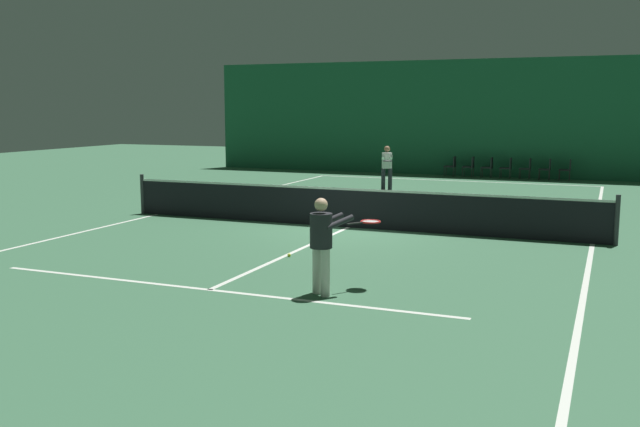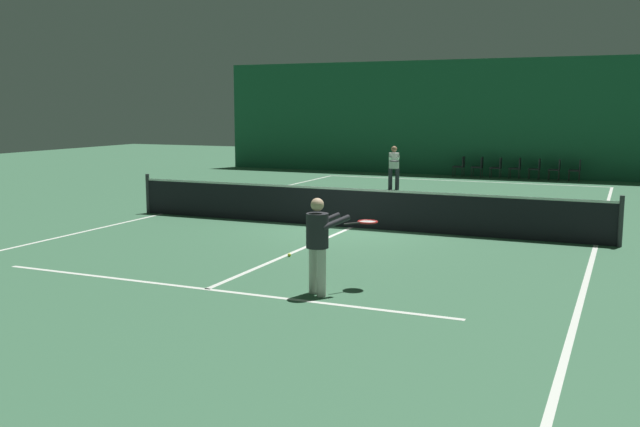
{
  "view_description": "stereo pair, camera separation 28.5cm",
  "coord_description": "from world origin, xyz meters",
  "px_view_note": "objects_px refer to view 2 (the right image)",
  "views": [
    {
      "loc": [
        5.8,
        -15.88,
        2.87
      ],
      "look_at": [
        0.7,
        -3.49,
        0.86
      ],
      "focal_mm": 40.0,
      "sensor_mm": 36.0,
      "label": 1
    },
    {
      "loc": [
        6.06,
        -15.77,
        2.87
      ],
      "look_at": [
        0.7,
        -3.49,
        0.86
      ],
      "focal_mm": 40.0,
      "sensor_mm": 36.0,
      "label": 2
    }
  ],
  "objects_px": {
    "player_far": "(394,164)",
    "courtside_chair_0": "(461,165)",
    "courtside_chair_4": "(536,167)",
    "tennis_ball": "(289,255)",
    "courtside_chair_1": "(479,166)",
    "courtside_chair_6": "(577,169)",
    "courtside_chair_3": "(517,167)",
    "tennis_net": "(352,207)",
    "player_near": "(320,238)",
    "courtside_chair_5": "(556,168)",
    "courtside_chair_2": "(498,166)"
  },
  "relations": [
    {
      "from": "player_far",
      "to": "courtside_chair_0",
      "type": "distance_m",
      "value": 5.83
    },
    {
      "from": "courtside_chair_3",
      "to": "courtside_chair_6",
      "type": "xyz_separation_m",
      "value": [
        2.28,
        0.0,
        0.0
      ]
    },
    {
      "from": "player_near",
      "to": "courtside_chair_3",
      "type": "bearing_deg",
      "value": 34.38
    },
    {
      "from": "courtside_chair_0",
      "to": "courtside_chair_1",
      "type": "height_order",
      "value": "same"
    },
    {
      "from": "courtside_chair_0",
      "to": "courtside_chair_4",
      "type": "height_order",
      "value": "same"
    },
    {
      "from": "courtside_chair_5",
      "to": "courtside_chair_3",
      "type": "bearing_deg",
      "value": -90.0
    },
    {
      "from": "courtside_chair_6",
      "to": "tennis_ball",
      "type": "bearing_deg",
      "value": -13.14
    },
    {
      "from": "player_near",
      "to": "courtside_chair_0",
      "type": "relative_size",
      "value": 1.79
    },
    {
      "from": "courtside_chair_0",
      "to": "player_near",
      "type": "bearing_deg",
      "value": 6.37
    },
    {
      "from": "courtside_chair_0",
      "to": "tennis_ball",
      "type": "xyz_separation_m",
      "value": [
        0.52,
        -17.29,
        -0.45
      ]
    },
    {
      "from": "courtside_chair_1",
      "to": "tennis_ball",
      "type": "xyz_separation_m",
      "value": [
        -0.24,
        -17.29,
        -0.45
      ]
    },
    {
      "from": "player_far",
      "to": "courtside_chair_3",
      "type": "relative_size",
      "value": 1.82
    },
    {
      "from": "tennis_net",
      "to": "player_far",
      "type": "relative_size",
      "value": 7.84
    },
    {
      "from": "player_far",
      "to": "courtside_chair_1",
      "type": "xyz_separation_m",
      "value": [
        1.83,
        5.72,
        -0.41
      ]
    },
    {
      "from": "courtside_chair_4",
      "to": "courtside_chair_6",
      "type": "distance_m",
      "value": 1.52
    },
    {
      "from": "tennis_net",
      "to": "player_near",
      "type": "distance_m",
      "value": 6.22
    },
    {
      "from": "player_far",
      "to": "tennis_ball",
      "type": "relative_size",
      "value": 23.2
    },
    {
      "from": "tennis_net",
      "to": "tennis_ball",
      "type": "relative_size",
      "value": 181.82
    },
    {
      "from": "courtside_chair_4",
      "to": "tennis_ball",
      "type": "bearing_deg",
      "value": -8.28
    },
    {
      "from": "tennis_net",
      "to": "courtside_chair_2",
      "type": "bearing_deg",
      "value": 85.39
    },
    {
      "from": "player_near",
      "to": "courtside_chair_5",
      "type": "bearing_deg",
      "value": 29.95
    },
    {
      "from": "tennis_net",
      "to": "courtside_chair_3",
      "type": "height_order",
      "value": "tennis_net"
    },
    {
      "from": "courtside_chair_5",
      "to": "tennis_ball",
      "type": "xyz_separation_m",
      "value": [
        -3.28,
        -17.29,
        -0.45
      ]
    },
    {
      "from": "player_far",
      "to": "courtside_chair_1",
      "type": "relative_size",
      "value": 1.82
    },
    {
      "from": "player_far",
      "to": "tennis_net",
      "type": "bearing_deg",
      "value": -8.01
    },
    {
      "from": "courtside_chair_2",
      "to": "courtside_chair_6",
      "type": "relative_size",
      "value": 1.0
    },
    {
      "from": "courtside_chair_4",
      "to": "courtside_chair_3",
      "type": "bearing_deg",
      "value": -90.0
    },
    {
      "from": "player_near",
      "to": "tennis_net",
      "type": "bearing_deg",
      "value": 51.23
    },
    {
      "from": "player_near",
      "to": "courtside_chair_3",
      "type": "height_order",
      "value": "player_near"
    },
    {
      "from": "tennis_ball",
      "to": "courtside_chair_0",
      "type": "bearing_deg",
      "value": 91.73
    },
    {
      "from": "tennis_net",
      "to": "courtside_chair_6",
      "type": "bearing_deg",
      "value": 73.14
    },
    {
      "from": "courtside_chair_0",
      "to": "courtside_chair_3",
      "type": "relative_size",
      "value": 1.0
    },
    {
      "from": "courtside_chair_5",
      "to": "player_near",
      "type": "bearing_deg",
      "value": -4.69
    },
    {
      "from": "courtside_chair_1",
      "to": "player_far",
      "type": "bearing_deg",
      "value": -17.78
    },
    {
      "from": "courtside_chair_1",
      "to": "courtside_chair_0",
      "type": "bearing_deg",
      "value": -90.0
    },
    {
      "from": "courtside_chair_6",
      "to": "courtside_chair_3",
      "type": "bearing_deg",
      "value": -90.0
    },
    {
      "from": "courtside_chair_1",
      "to": "courtside_chair_4",
      "type": "xyz_separation_m",
      "value": [
        2.28,
        0.0,
        0.0
      ]
    },
    {
      "from": "courtside_chair_5",
      "to": "tennis_ball",
      "type": "distance_m",
      "value": 17.61
    },
    {
      "from": "courtside_chair_0",
      "to": "courtside_chair_5",
      "type": "relative_size",
      "value": 1.0
    },
    {
      "from": "courtside_chair_4",
      "to": "tennis_ball",
      "type": "distance_m",
      "value": 17.48
    },
    {
      "from": "courtside_chair_3",
      "to": "courtside_chair_5",
      "type": "xyz_separation_m",
      "value": [
        1.52,
        0.0,
        0.0
      ]
    },
    {
      "from": "tennis_net",
      "to": "courtside_chair_5",
      "type": "distance_m",
      "value": 14.08
    },
    {
      "from": "player_near",
      "to": "courtside_chair_3",
      "type": "relative_size",
      "value": 1.79
    },
    {
      "from": "player_far",
      "to": "tennis_ball",
      "type": "bearing_deg",
      "value": -10.77
    },
    {
      "from": "courtside_chair_1",
      "to": "courtside_chair_6",
      "type": "distance_m",
      "value": 3.8
    },
    {
      "from": "tennis_net",
      "to": "tennis_ball",
      "type": "distance_m",
      "value": 3.66
    },
    {
      "from": "courtside_chair_4",
      "to": "tennis_ball",
      "type": "xyz_separation_m",
      "value": [
        -2.52,
        -17.29,
        -0.45
      ]
    },
    {
      "from": "tennis_net",
      "to": "courtside_chair_0",
      "type": "relative_size",
      "value": 14.29
    },
    {
      "from": "courtside_chair_4",
      "to": "player_near",
      "type": "bearing_deg",
      "value": -2.48
    },
    {
      "from": "tennis_net",
      "to": "courtside_chair_1",
      "type": "xyz_separation_m",
      "value": [
        0.34,
        13.67,
        -0.03
      ]
    }
  ]
}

